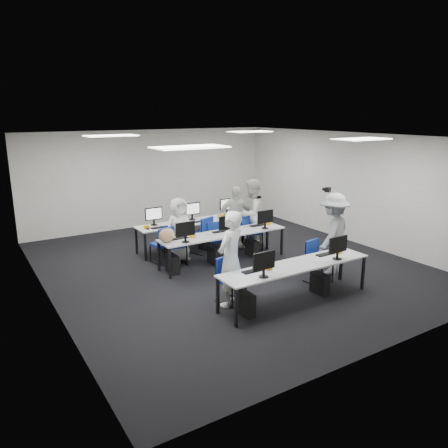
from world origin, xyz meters
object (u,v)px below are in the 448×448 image
chair_0 (230,288)px  chair_2 (175,252)px  student_2 (179,230)px  student_3 (235,217)px  chair_3 (217,246)px  chair_6 (201,241)px  chair_1 (318,269)px  chair_7 (242,236)px  student_1 (251,214)px  chair_4 (252,238)px  chair_5 (163,251)px  photographer (333,234)px  desk_mid (223,235)px  student_0 (230,259)px  desk_front (296,267)px

chair_0 → chair_2: (0.04, 2.51, 0.02)m
student_2 → student_3: (1.78, 0.25, 0.04)m
chair_3 → chair_6: chair_6 is taller
chair_1 → chair_7: chair_7 is taller
chair_6 → student_1: (1.37, -0.26, 0.61)m
chair_7 → student_2: student_2 is taller
chair_3 → student_2: 1.09m
chair_0 → chair_4: size_ratio=0.93×
chair_2 → chair_7: (2.13, 0.27, 0.02)m
chair_5 → photographer: size_ratio=0.50×
student_3 → student_1: bearing=-14.5°
chair_3 → student_1: (1.17, 0.18, 0.65)m
chair_1 → photographer: (0.64, 0.25, 0.63)m
chair_4 → photographer: size_ratio=0.51×
desk_mid → student_0: 2.38m
chair_2 → chair_5: 0.31m
chair_1 → photographer: 0.93m
desk_mid → student_0: size_ratio=1.77×
chair_6 → student_2: size_ratio=0.61×
chair_7 → photographer: 2.80m
student_0 → chair_6: bearing=-134.2°
chair_0 → chair_2: 2.51m
chair_1 → photographer: photographer is taller
chair_1 → chair_7: size_ratio=0.92×
desk_mid → chair_6: 1.01m
chair_7 → student_2: size_ratio=0.63×
chair_3 → photographer: bearing=-44.4°
student_0 → student_1: (2.42, 2.75, 0.01)m
chair_3 → chair_6: 0.49m
chair_5 → student_2: bearing=-18.6°
student_1 → student_2: 2.12m
desk_mid → chair_1: bearing=-63.9°
chair_6 → student_1: 1.52m
chair_3 → student_1: student_1 is taller
student_1 → chair_4: bearing=46.4°
desk_front → chair_0: bearing=150.4°
chair_1 → student_0: bearing=167.9°
chair_1 → student_0: 2.27m
chair_6 → student_0: bearing=-128.5°
chair_3 → student_3: bearing=39.9°
chair_1 → chair_4: 2.62m
desk_mid → chair_3: 0.65m
chair_3 → student_0: (-1.25, -2.57, 0.64)m
chair_3 → student_1: bearing=20.8°
desk_front → student_0: bearing=155.5°
chair_0 → chair_7: 3.53m
chair_1 → photographer: bearing=10.7°
chair_5 → chair_6: 1.18m
student_0 → chair_1: bearing=153.8°
chair_0 → chair_2: size_ratio=0.94×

